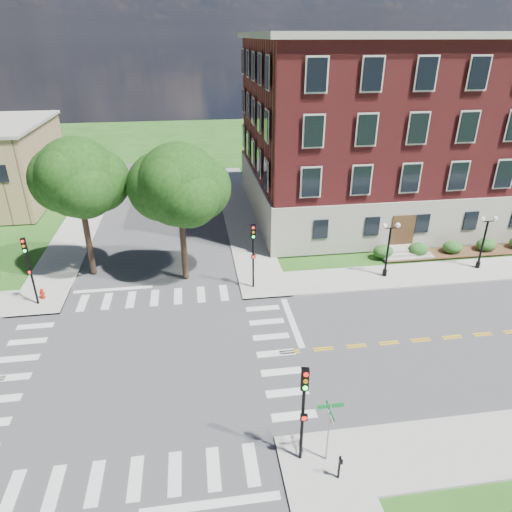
{
  "coord_description": "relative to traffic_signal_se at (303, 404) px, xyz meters",
  "views": [
    {
      "loc": [
        3.07,
        -20.6,
        16.42
      ],
      "look_at": [
        6.96,
        6.27,
        3.2
      ],
      "focal_mm": 32.0,
      "sensor_mm": 36.0,
      "label": 1
    }
  ],
  "objects": [
    {
      "name": "road_ns",
      "position": [
        -6.91,
        7.27,
        -3.18
      ],
      "size": [
        12.0,
        90.0,
        0.01
      ],
      "primitive_type": "cube",
      "color": "#3D3D3F",
      "rests_on": "ground"
    },
    {
      "name": "fire_hydrant",
      "position": [
        -14.46,
        15.34,
        -2.72
      ],
      "size": [
        0.35,
        0.35,
        0.75
      ],
      "color": "#9F1E0C",
      "rests_on": "ground"
    },
    {
      "name": "stop_bar_east",
      "position": [
        1.89,
        10.27,
        -3.19
      ],
      "size": [
        0.4,
        5.5,
        0.0
      ],
      "primitive_type": "cube",
      "color": "silver",
      "rests_on": "ground"
    },
    {
      "name": "twin_lamp_west",
      "position": [
        10.01,
        15.11,
        -0.66
      ],
      "size": [
        1.36,
        0.36,
        4.23
      ],
      "color": "black",
      "rests_on": "ground"
    },
    {
      "name": "sidewalk_ne",
      "position": [
        8.46,
        22.65,
        -3.13
      ],
      "size": [
        34.0,
        34.0,
        0.12
      ],
      "color": "#9E9B93",
      "rests_on": "ground"
    },
    {
      "name": "crosswalk_east",
      "position": [
        0.29,
        7.27,
        -3.19
      ],
      "size": [
        2.2,
        10.2,
        0.02
      ],
      "primitive_type": null,
      "color": "silver",
      "rests_on": "ground"
    },
    {
      "name": "push_button_post",
      "position": [
        1.31,
        -1.18,
        -2.39
      ],
      "size": [
        0.14,
        0.21,
        1.2
      ],
      "color": "black",
      "rests_on": "ground"
    },
    {
      "name": "shrub_row",
      "position": [
        20.09,
        18.07,
        -3.19
      ],
      "size": [
        18.0,
        2.0,
        1.3
      ],
      "primitive_type": null,
      "color": "#164418",
      "rests_on": "ground"
    },
    {
      "name": "ground",
      "position": [
        -6.91,
        7.27,
        -3.19
      ],
      "size": [
        160.0,
        160.0,
        0.0
      ],
      "primitive_type": "plane",
      "color": "#234E15",
      "rests_on": "ground"
    },
    {
      "name": "street_sign_pole",
      "position": [
        1.07,
        -0.22,
        -0.88
      ],
      "size": [
        1.1,
        1.1,
        3.1
      ],
      "color": "gray",
      "rests_on": "ground"
    },
    {
      "name": "tree_d",
      "position": [
        -4.73,
        16.98,
        4.05
      ],
      "size": [
        5.74,
        5.74,
        10.0
      ],
      "color": "#2F2217",
      "rests_on": "ground"
    },
    {
      "name": "tree_c",
      "position": [
        -11.67,
        18.75,
        4.34
      ],
      "size": [
        5.6,
        5.6,
        10.23
      ],
      "color": "#2F2217",
      "rests_on": "ground"
    },
    {
      "name": "twin_lamp_east",
      "position": [
        17.69,
        15.33,
        -0.66
      ],
      "size": [
        1.36,
        0.36,
        4.23
      ],
      "color": "black",
      "rests_on": "ground"
    },
    {
      "name": "traffic_signal_se",
      "position": [
        0.0,
        0.0,
        0.0
      ],
      "size": [
        0.35,
        0.4,
        4.8
      ],
      "color": "black",
      "rests_on": "ground"
    },
    {
      "name": "road_ew",
      "position": [
        -6.91,
        7.27,
        -3.18
      ],
      "size": [
        90.0,
        12.0,
        0.01
      ],
      "primitive_type": "cube",
      "color": "#3D3D3F",
      "rests_on": "ground"
    },
    {
      "name": "traffic_signal_nw",
      "position": [
        -14.61,
        14.67,
        0.0
      ],
      "size": [
        0.37,
        0.43,
        4.8
      ],
      "color": "black",
      "rests_on": "ground"
    },
    {
      "name": "traffic_signal_ne",
      "position": [
        0.03,
        14.83,
        0.0
      ],
      "size": [
        0.35,
        0.4,
        4.8
      ],
      "color": "black",
      "rests_on": "ground"
    },
    {
      "name": "main_building",
      "position": [
        17.09,
        29.27,
        5.15
      ],
      "size": [
        30.6,
        22.4,
        16.5
      ],
      "color": "#9F9B8C",
      "rests_on": "ground"
    }
  ]
}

